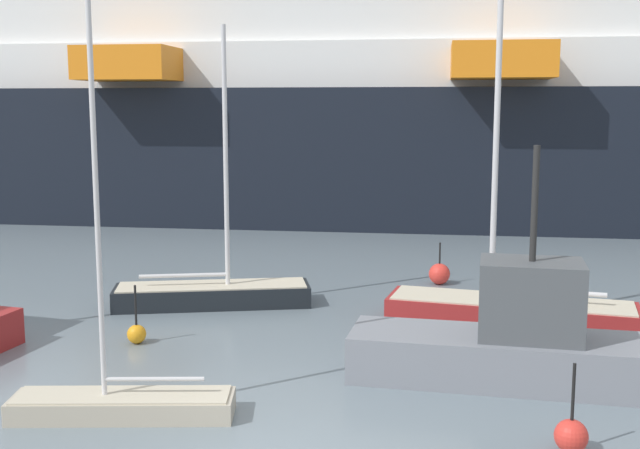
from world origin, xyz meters
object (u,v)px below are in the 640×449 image
at_px(sailboat_3, 510,304).
at_px(channel_buoy_1, 439,274).
at_px(channel_buoy_2, 571,435).
at_px(channel_buoy_0, 137,333).
at_px(fishing_boat_0, 517,343).
at_px(sailboat_1, 122,397).
at_px(sailboat_0, 213,292).
at_px(cruise_ship, 185,88).

height_order(sailboat_3, channel_buoy_1, sailboat_3).
bearing_deg(sailboat_3, channel_buoy_1, -59.12).
bearing_deg(channel_buoy_2, channel_buoy_0, 149.51).
distance_m(fishing_boat_0, channel_buoy_2, 3.66).
height_order(sailboat_3, channel_buoy_2, sailboat_3).
bearing_deg(sailboat_1, channel_buoy_2, 168.53).
bearing_deg(channel_buoy_0, sailboat_1, -75.56).
bearing_deg(fishing_boat_0, sailboat_0, 150.87).
xyz_separation_m(sailboat_1, channel_buoy_2, (8.58, -0.94, -0.10)).
distance_m(sailboat_3, fishing_boat_0, 4.85).
relative_size(fishing_boat_0, channel_buoy_2, 4.50).
bearing_deg(fishing_boat_0, channel_buoy_1, 103.86).
distance_m(channel_buoy_1, cruise_ship, 26.14).
relative_size(channel_buoy_0, channel_buoy_2, 0.94).
relative_size(sailboat_1, fishing_boat_0, 1.18).
distance_m(fishing_boat_0, cruise_ship, 34.82).
relative_size(channel_buoy_0, cruise_ship, 0.01).
relative_size(sailboat_1, channel_buoy_1, 5.91).
height_order(fishing_boat_0, channel_buoy_2, fishing_boat_0).
relative_size(channel_buoy_2, cruise_ship, 0.01).
relative_size(channel_buoy_1, channel_buoy_2, 0.89).
relative_size(sailboat_0, sailboat_1, 0.98).
bearing_deg(channel_buoy_2, cruise_ship, 114.47).
distance_m(sailboat_0, sailboat_3, 9.03).
height_order(sailboat_1, cruise_ship, cruise_ship).
xyz_separation_m(sailboat_0, sailboat_1, (0.10, -8.91, -0.03)).
relative_size(sailboat_1, sailboat_3, 0.66).
xyz_separation_m(sailboat_1, fishing_boat_0, (8.19, 2.65, 0.51)).
relative_size(sailboat_0, channel_buoy_1, 5.78).
xyz_separation_m(sailboat_1, cruise_ship, (-7.01, 33.32, 6.90)).
height_order(fishing_boat_0, channel_buoy_0, fishing_boat_0).
bearing_deg(channel_buoy_1, fishing_boat_0, -84.05).
bearing_deg(sailboat_0, channel_buoy_0, -117.34).
xyz_separation_m(sailboat_1, sailboat_3, (8.80, 7.46, 0.19)).
height_order(sailboat_0, sailboat_1, sailboat_1).
bearing_deg(sailboat_3, cruise_ship, -45.77).
bearing_deg(sailboat_3, fishing_boat_0, 95.46).
bearing_deg(channel_buoy_1, sailboat_0, -153.86).
xyz_separation_m(fishing_boat_0, cruise_ship, (-15.20, 30.66, 6.39)).
xyz_separation_m(sailboat_3, cruise_ship, (-15.82, 25.86, 6.71)).
bearing_deg(cruise_ship, channel_buoy_0, -74.75).
xyz_separation_m(channel_buoy_0, channel_buoy_2, (9.83, -5.78, 0.04)).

